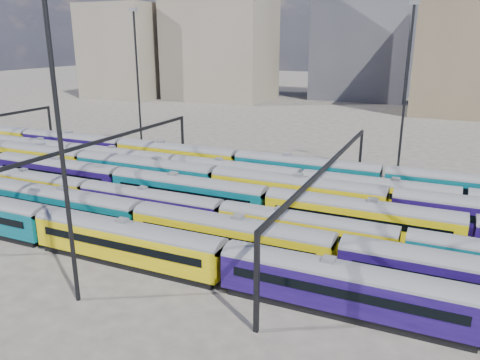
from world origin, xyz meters
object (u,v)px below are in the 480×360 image
at_px(rake_2, 150,202).
at_px(mast_2, 59,133).
at_px(rake_0, 225,258).
at_px(rake_1, 338,252).

distance_m(rake_2, mast_2, 21.06).
xyz_separation_m(rake_0, mast_2, (-10.06, -7.00, 11.33)).
bearing_deg(rake_2, rake_0, -34.35).
distance_m(rake_0, mast_2, 16.69).
distance_m(rake_0, rake_2, 17.73).
height_order(rake_0, rake_2, rake_0).
height_order(rake_0, mast_2, mast_2).
height_order(rake_1, rake_2, rake_1).
distance_m(rake_1, rake_2, 23.71).
relative_size(rake_1, rake_2, 1.34).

